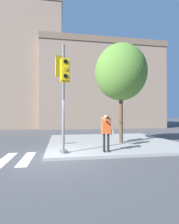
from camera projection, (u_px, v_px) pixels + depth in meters
The scene contains 8 objects.
ground_plane at pixel (56, 158), 7.43m from camera, with size 160.00×160.00×0.00m, color #4C4C4F.
sidewalk_corner at pixel (111, 142), 11.46m from camera, with size 8.00×8.00×0.13m.
traffic_signal_pole at pixel (62, 83), 7.85m from camera, with size 0.64×1.43×4.93m.
person_photographer at pixel (107, 129), 8.13m from camera, with size 0.58×0.54×1.71m.
street_tree at pixel (121, 72), 10.85m from camera, with size 3.19×3.19×6.12m.
fire_hydrant at pixel (63, 138), 10.26m from camera, with size 0.18×0.24×0.67m.
building_left at pixel (10, 72), 27.97m from camera, with size 16.55×13.66×17.50m.
building_right at pixel (97, 90), 29.03m from camera, with size 17.25×13.22×12.06m.
Camera 1 is at (0.16, -7.59, 1.84)m, focal length 28.00 mm.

